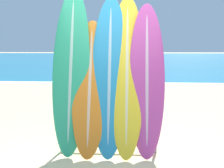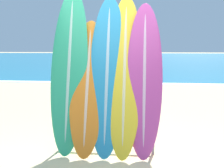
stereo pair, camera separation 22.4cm
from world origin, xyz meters
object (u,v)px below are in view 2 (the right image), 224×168
surfboard_rack (106,121)px  person_mid_beach (134,67)px  surfboard_slot_1 (88,86)px  surfboard_slot_3 (125,74)px  person_near_water (97,75)px  surfboard_slot_4 (144,79)px  person_far_left (127,66)px  surfboard_slot_0 (69,69)px  person_far_right (119,73)px  surfboard_slot_2 (107,74)px

surfboard_rack → person_mid_beach: size_ratio=0.86×
surfboard_slot_1 → surfboard_slot_3: (0.56, 0.06, 0.19)m
surfboard_rack → surfboard_slot_1: surfboard_slot_1 is taller
surfboard_slot_3 → person_near_water: 2.52m
surfboard_slot_4 → person_near_water: bearing=115.0°
person_far_left → surfboard_slot_3: bearing=-94.0°
surfboard_slot_1 → surfboard_rack: bearing=-1.7°
surfboard_slot_0 → surfboard_rack: bearing=-7.3°
surfboard_slot_4 → person_far_right: (-0.69, 3.49, -0.26)m
person_mid_beach → surfboard_slot_0: bearing=19.5°
surfboard_slot_2 → person_mid_beach: (0.24, 4.78, -0.27)m
surfboard_slot_2 → surfboard_slot_0: bearing=179.0°
surfboard_slot_2 → surfboard_slot_4: 0.56m
surfboard_rack → person_far_left: person_far_left is taller
person_near_water → surfboard_slot_1: bearing=-48.5°
surfboard_slot_0 → person_far_right: bearing=82.4°
person_far_right → surfboard_slot_1: bearing=37.8°
surfboard_slot_2 → surfboard_slot_3: 0.26m
person_mid_beach → surfboard_slot_2: bearing=26.5°
surfboard_slot_3 → person_mid_beach: surfboard_slot_3 is taller
surfboard_slot_3 → person_near_water: surfboard_slot_3 is taller
person_near_water → surfboard_slot_3: bearing=-35.6°
person_far_left → person_near_water: bearing=-103.5°
surfboard_rack → person_near_water: (-0.55, 2.43, 0.44)m
surfboard_slot_3 → surfboard_slot_4: 0.31m
person_far_left → surfboard_rack: bearing=-96.4°
person_near_water → person_far_left: person_near_water is taller
person_far_left → person_far_right: 3.09m
surfboard_slot_1 → person_far_left: 6.60m
surfboard_rack → person_mid_beach: 4.87m
surfboard_slot_1 → surfboard_slot_4: size_ratio=0.89×
surfboard_slot_0 → person_near_water: surfboard_slot_0 is taller
surfboard_rack → surfboard_slot_2: bearing=78.6°
person_mid_beach → surfboard_slot_3: bearing=29.6°
surfboard_slot_4 → person_near_water: surfboard_slot_4 is taller
surfboard_slot_0 → person_near_water: size_ratio=1.48×
surfboard_slot_4 → person_far_right: size_ratio=1.41×
surfboard_slot_0 → surfboard_slot_3: surfboard_slot_0 is taller
surfboard_slot_3 → person_far_right: 3.49m
person_far_left → surfboard_slot_4: bearing=-91.4°
surfboard_slot_0 → surfboard_slot_4: size_ratio=1.11×
surfboard_slot_1 → person_near_water: size_ratio=1.19×
surfboard_rack → surfboard_slot_4: bearing=3.0°
person_far_right → surfboard_slot_0: bearing=32.8°
surfboard_slot_3 → person_far_left: 6.56m
surfboard_slot_3 → person_far_left: (-0.35, 6.54, -0.37)m
surfboard_slot_2 → person_far_left: bearing=90.7°
surfboard_slot_1 → person_far_right: bearing=87.3°
surfboard_slot_3 → surfboard_slot_1: bearing=-174.0°
surfboard_slot_2 → person_far_left: size_ratio=1.57×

